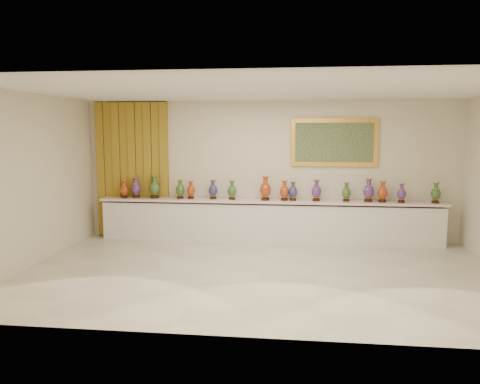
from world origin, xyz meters
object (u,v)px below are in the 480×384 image
at_px(vase_2, 155,188).
at_px(vase_1, 136,188).
at_px(vase_0, 124,190).
at_px(counter, 268,221).

bearing_deg(vase_2, vase_1, 175.59).
bearing_deg(vase_0, vase_2, 1.92).
height_order(counter, vase_0, vase_0).
bearing_deg(vase_1, vase_0, -167.39).
relative_size(counter, vase_1, 15.91).
bearing_deg(vase_0, vase_1, 12.61).
height_order(vase_1, vase_2, vase_2).
height_order(counter, vase_1, vase_1).
xyz_separation_m(vase_0, vase_1, (0.25, 0.06, 0.03)).
relative_size(counter, vase_0, 18.62).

